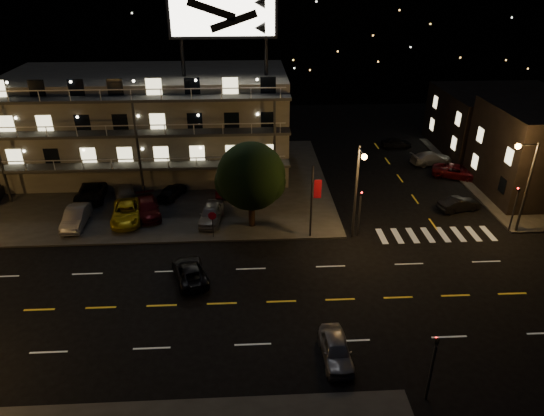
{
  "coord_description": "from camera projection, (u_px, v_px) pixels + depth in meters",
  "views": [
    {
      "loc": [
        -0.05,
        -26.12,
        20.51
      ],
      "look_at": [
        1.8,
        8.0,
        3.01
      ],
      "focal_mm": 32.0,
      "sensor_mm": 36.0,
      "label": 1
    }
  ],
  "objects": [
    {
      "name": "lot_car_6",
      "position": [
        92.0,
        190.0,
        46.38
      ],
      "size": [
        2.88,
        5.63,
        1.52
      ],
      "primitive_type": "imported",
      "rotation": [
        0.0,
        0.0,
        3.21
      ],
      "color": "black",
      "rests_on": "curb_nw"
    },
    {
      "name": "hill_backdrop",
      "position": [
        212.0,
        16.0,
        88.14
      ],
      "size": [
        120.0,
        25.0,
        24.0
      ],
      "color": "black",
      "rests_on": "ground"
    },
    {
      "name": "curb_ne",
      "position": [
        529.0,
        175.0,
        51.75
      ],
      "size": [
        16.0,
        24.0,
        0.15
      ],
      "primitive_type": "cube",
      "color": "#343432",
      "rests_on": "ground"
    },
    {
      "name": "streetlight_nc",
      "position": [
        358.0,
        184.0,
        37.77
      ],
      "size": [
        0.44,
        1.92,
        8.0
      ],
      "color": "#2D2D30",
      "rests_on": "ground"
    },
    {
      "name": "lot_car_3",
      "position": [
        148.0,
        208.0,
        43.16
      ],
      "size": [
        3.16,
        5.15,
        1.39
      ],
      "primitive_type": "imported",
      "rotation": [
        0.0,
        0.0,
        0.27
      ],
      "color": "#4F0B10",
      "rests_on": "curb_nw"
    },
    {
      "name": "road_car_west",
      "position": [
        190.0,
        271.0,
        34.73
      ],
      "size": [
        3.29,
        4.94,
        1.26
      ],
      "primitive_type": "imported",
      "rotation": [
        0.0,
        0.0,
        3.43
      ],
      "color": "black",
      "rests_on": "ground"
    },
    {
      "name": "signal_sw",
      "position": [
        433.0,
        362.0,
        24.28
      ],
      "size": [
        0.2,
        0.27,
        4.6
      ],
      "color": "#2D2D30",
      "rests_on": "ground"
    },
    {
      "name": "side_bldg_back",
      "position": [
        500.0,
        122.0,
        57.3
      ],
      "size": [
        14.06,
        12.0,
        7.0
      ],
      "color": "black",
      "rests_on": "ground"
    },
    {
      "name": "streetlight_ne",
      "position": [
        525.0,
        178.0,
        38.75
      ],
      "size": [
        1.92,
        0.44,
        8.0
      ],
      "color": "#2D2D30",
      "rests_on": "ground"
    },
    {
      "name": "signal_ne",
      "position": [
        515.0,
        204.0,
        40.01
      ],
      "size": [
        0.27,
        0.2,
        4.6
      ],
      "color": "#2D2D30",
      "rests_on": "ground"
    },
    {
      "name": "tree",
      "position": [
        250.0,
        178.0,
        39.78
      ],
      "size": [
        5.91,
        5.69,
        7.44
      ],
      "color": "black",
      "rests_on": "curb_nw"
    },
    {
      "name": "side_car_2",
      "position": [
        431.0,
        158.0,
        54.42
      ],
      "size": [
        5.06,
        2.83,
        1.38
      ],
      "primitive_type": "imported",
      "rotation": [
        0.0,
        0.0,
        1.77
      ],
      "color": "gray",
      "rests_on": "ground"
    },
    {
      "name": "lot_car_2",
      "position": [
        126.0,
        213.0,
        42.26
      ],
      "size": [
        3.14,
        5.53,
        1.46
      ],
      "primitive_type": "imported",
      "rotation": [
        0.0,
        0.0,
        0.14
      ],
      "color": "yellow",
      "rests_on": "curb_nw"
    },
    {
      "name": "road_car_east",
      "position": [
        336.0,
        349.0,
        27.7
      ],
      "size": [
        1.68,
        4.0,
        1.35
      ],
      "primitive_type": "imported",
      "rotation": [
        0.0,
        0.0,
        0.02
      ],
      "color": "gray",
      "rests_on": "ground"
    },
    {
      "name": "banner_north",
      "position": [
        313.0,
        200.0,
        38.71
      ],
      "size": [
        0.83,
        0.16,
        6.4
      ],
      "color": "#2D2D30",
      "rests_on": "ground"
    },
    {
      "name": "lot_car_7",
      "position": [
        124.0,
        191.0,
        46.32
      ],
      "size": [
        3.15,
        4.9,
        1.32
      ],
      "primitive_type": "imported",
      "rotation": [
        0.0,
        0.0,
        3.45
      ],
      "color": "gray",
      "rests_on": "curb_nw"
    },
    {
      "name": "lot_car_1",
      "position": [
        76.0,
        217.0,
        41.46
      ],
      "size": [
        1.74,
        4.67,
        1.52
      ],
      "primitive_type": "imported",
      "rotation": [
        0.0,
        0.0,
        0.03
      ],
      "color": "gray",
      "rests_on": "curb_nw"
    },
    {
      "name": "ground",
      "position": [
        252.0,
        303.0,
        32.56
      ],
      "size": [
        140.0,
        140.0,
        0.0
      ],
      "primitive_type": "plane",
      "color": "black",
      "rests_on": "ground"
    },
    {
      "name": "side_car_1",
      "position": [
        457.0,
        171.0,
        51.0
      ],
      "size": [
        5.49,
        4.15,
        1.39
      ],
      "primitive_type": "imported",
      "rotation": [
        0.0,
        0.0,
        1.15
      ],
      "color": "#4F0B10",
      "rests_on": "ground"
    },
    {
      "name": "side_car_3",
      "position": [
        396.0,
        143.0,
        59.21
      ],
      "size": [
        3.72,
        1.59,
        1.25
      ],
      "primitive_type": "imported",
      "rotation": [
        0.0,
        0.0,
        1.6
      ],
      "color": "black",
      "rests_on": "ground"
    },
    {
      "name": "curb_nw",
      "position": [
        112.0,
        184.0,
        49.63
      ],
      "size": [
        44.0,
        24.0,
        0.15
      ],
      "primitive_type": "cube",
      "color": "#343432",
      "rests_on": "ground"
    },
    {
      "name": "stop_sign",
      "position": [
        213.0,
        221.0,
        39.26
      ],
      "size": [
        0.91,
        0.11,
        2.61
      ],
      "color": "#2D2D30",
      "rests_on": "ground"
    },
    {
      "name": "signal_nw",
      "position": [
        360.0,
        208.0,
        39.38
      ],
      "size": [
        0.2,
        0.27,
        4.6
      ],
      "color": "#2D2D30",
      "rests_on": "ground"
    },
    {
      "name": "motel",
      "position": [
        152.0,
        122.0,
        50.87
      ],
      "size": [
        28.0,
        13.8,
        18.1
      ],
      "color": "gray",
      "rests_on": "ground"
    },
    {
      "name": "lot_car_4",
      "position": [
        211.0,
        213.0,
        42.09
      ],
      "size": [
        2.24,
        4.58,
        1.5
      ],
      "primitive_type": "imported",
      "rotation": [
        0.0,
        0.0,
        -0.11
      ],
      "color": "gray",
      "rests_on": "curb_nw"
    },
    {
      "name": "side_car_0",
      "position": [
        459.0,
        204.0,
        44.28
      ],
      "size": [
        4.09,
        2.28,
        1.28
      ],
      "primitive_type": "imported",
      "rotation": [
        0.0,
        0.0,
        1.82
      ],
      "color": "black",
      "rests_on": "ground"
    },
    {
      "name": "lot_car_9",
      "position": [
        227.0,
        186.0,
        47.24
      ],
      "size": [
        2.01,
        4.43,
        1.41
      ],
      "primitive_type": "imported",
      "rotation": [
        0.0,
        0.0,
        3.02
      ],
      "color": "#4F0B10",
      "rests_on": "curb_nw"
    },
    {
      "name": "lot_car_8",
      "position": [
        172.0,
        191.0,
        46.4
      ],
      "size": [
        2.81,
        4.05,
        1.28
      ],
      "primitive_type": "imported",
      "rotation": [
        0.0,
        0.0,
        2.76
      ],
      "color": "black",
      "rests_on": "curb_nw"
    }
  ]
}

